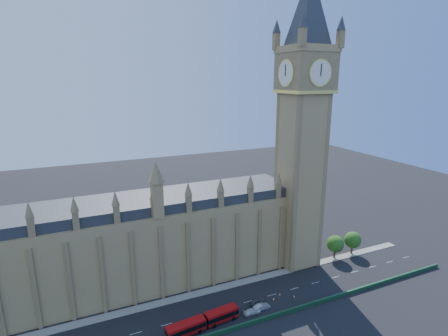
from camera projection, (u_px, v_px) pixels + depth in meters
name	position (u px, v px, depth m)	size (l,w,h in m)	color
ground	(209.00, 313.00, 95.91)	(400.00, 400.00, 0.00)	black
palace_westminster	(102.00, 249.00, 102.21)	(120.00, 20.00, 28.00)	#9E834C
elizabeth_tower	(304.00, 104.00, 109.65)	(20.59, 20.59, 105.00)	#9E834C
bridge_parapet	(222.00, 332.00, 87.78)	(160.00, 0.60, 1.20)	#1E4C2D
kerb_north	(198.00, 293.00, 104.31)	(160.00, 3.00, 0.16)	gray
tree_east_near	(336.00, 243.00, 123.86)	(6.00, 6.00, 8.50)	#382619
tree_east_far	(353.00, 239.00, 126.99)	(6.00, 6.00, 8.50)	#382619
red_bus	(203.00, 322.00, 89.53)	(20.05, 4.98, 3.38)	#A90B0D
car_grey	(257.00, 302.00, 99.23)	(1.82, 4.51, 1.54)	#44484C
car_silver	(262.00, 307.00, 97.10)	(1.70, 4.87, 1.61)	#97999E
car_white	(252.00, 312.00, 95.15)	(2.05, 5.05, 1.46)	silver
cone_a	(260.00, 300.00, 100.98)	(0.47, 0.47, 0.62)	black
cone_b	(294.00, 297.00, 102.32)	(0.46, 0.46, 0.73)	black
cone_c	(274.00, 299.00, 101.07)	(0.60, 0.60, 0.73)	black
cone_d	(280.00, 294.00, 103.37)	(0.46, 0.46, 0.72)	black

